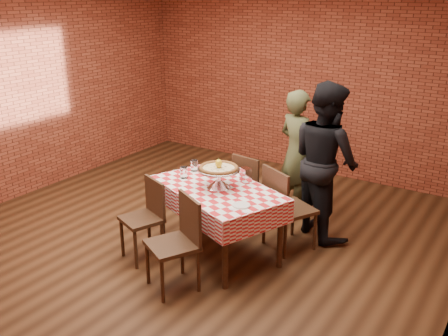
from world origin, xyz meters
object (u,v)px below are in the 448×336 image
at_px(table, 218,220).
at_px(condiment_caddy, 246,175).
at_px(water_glass_left, 184,172).
at_px(chair_far_left, 254,188).
at_px(chair_far_right, 290,208).
at_px(diner_olive, 297,153).
at_px(pizza, 219,168).
at_px(water_glass_right, 194,166).
at_px(pizza_stand, 219,178).
at_px(chair_near_left, 142,221).
at_px(diner_black, 325,160).
at_px(chair_near_right, 172,245).

xyz_separation_m(table, condiment_caddy, (0.16, 0.30, 0.46)).
relative_size(water_glass_left, chair_far_left, 0.14).
relative_size(chair_far_right, diner_olive, 0.59).
xyz_separation_m(pizza, water_glass_right, (-0.51, 0.26, -0.14)).
xyz_separation_m(pizza_stand, chair_far_right, (0.58, 0.52, -0.39)).
distance_m(water_glass_left, water_glass_right, 0.25).
xyz_separation_m(table, pizza_stand, (0.01, 0.01, 0.48)).
height_order(table, chair_near_left, chair_near_left).
relative_size(condiment_caddy, chair_far_right, 0.17).
xyz_separation_m(chair_near_left, diner_olive, (0.83, 1.95, 0.36)).
bearing_deg(diner_olive, chair_near_left, 90.50).
distance_m(water_glass_left, diner_black, 1.59).
distance_m(table, water_glass_left, 0.64).
bearing_deg(chair_far_left, chair_near_left, 77.72).
bearing_deg(chair_near_left, pizza_stand, 63.60).
bearing_deg(chair_near_left, diner_olive, 87.78).
bearing_deg(pizza, chair_near_left, -137.11).
bearing_deg(pizza_stand, condiment_caddy, 61.48).
bearing_deg(chair_near_right, pizza, 118.68).
xyz_separation_m(table, chair_far_right, (0.59, 0.53, 0.09)).
distance_m(water_glass_right, chair_far_right, 1.17).
bearing_deg(condiment_caddy, diner_olive, 111.41).
bearing_deg(diner_black, chair_near_right, 101.89).
bearing_deg(diner_black, water_glass_left, 73.54).
bearing_deg(water_glass_left, diner_black, 40.56).
distance_m(water_glass_left, condiment_caddy, 0.68).
distance_m(table, water_glass_right, 0.72).
distance_m(chair_near_right, chair_far_left, 1.70).
height_order(pizza, chair_far_left, pizza).
bearing_deg(pizza, chair_far_left, 95.20).
relative_size(table, chair_near_left, 1.64).
bearing_deg(pizza, table, -123.31).
bearing_deg(chair_near_right, water_glass_right, 143.37).
relative_size(chair_near_left, chair_near_right, 0.95).
distance_m(water_glass_left, chair_far_left, 1.03).
height_order(chair_far_right, diner_olive, diner_olive).
distance_m(table, pizza_stand, 0.48).
bearing_deg(chair_far_right, pizza_stand, 69.25).
bearing_deg(table, diner_black, 54.77).
bearing_deg(chair_far_right, table, 69.51).
xyz_separation_m(condiment_caddy, chair_far_left, (-0.24, 0.60, -0.40)).
relative_size(water_glass_right, diner_olive, 0.08).
bearing_deg(table, chair_far_left, 94.64).
relative_size(pizza_stand, condiment_caddy, 2.91).
xyz_separation_m(table, pizza, (0.01, 0.01, 0.59)).
relative_size(pizza, chair_near_right, 0.45).
distance_m(pizza_stand, water_glass_left, 0.47).
relative_size(chair_near_right, chair_far_right, 0.96).
bearing_deg(water_glass_right, diner_black, 32.36).
distance_m(condiment_caddy, chair_far_right, 0.61).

